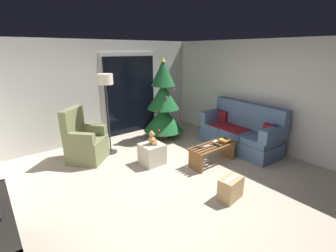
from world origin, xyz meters
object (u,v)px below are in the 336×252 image
remote_black (216,145)px  cardboard_box_taped_mid_floor (231,188)px  christmas_tree (163,104)px  floor_lamp (106,87)px  remote_graphite (199,147)px  armchair (85,142)px  ottoman (152,154)px  book_stack (225,140)px  coffee_table (213,151)px  remote_white (215,141)px  remote_silver (207,146)px  teddy_bear_honey (152,139)px  couch (241,132)px  cell_phone (226,138)px

remote_black → cardboard_box_taped_mid_floor: size_ratio=0.36×
christmas_tree → floor_lamp: bearing=-179.7°
remote_graphite → armchair: 2.39m
ottoman → book_stack: bearing=-32.5°
remote_black → book_stack: bearing=179.8°
coffee_table → remote_graphite: size_ratio=7.05×
coffee_table → remote_white: 0.23m
remote_silver → floor_lamp: (-1.25, 1.80, 1.09)m
remote_graphite → teddy_bear_honey: size_ratio=0.55×
remote_graphite → cardboard_box_taped_mid_floor: size_ratio=0.36×
christmas_tree → armchair: (-2.12, -0.04, -0.53)m
coffee_table → teddy_bear_honey: size_ratio=3.86×
couch → remote_graphite: couch is taller
couch → book_stack: 0.84m
coffee_table → teddy_bear_honey: bearing=142.0°
coffee_table → christmas_tree: bearing=86.6°
cardboard_box_taped_mid_floor → remote_graphite: bearing=70.6°
armchair → floor_lamp: bearing=2.7°
book_stack → cardboard_box_taped_mid_floor: 1.43m
teddy_bear_honey → cardboard_box_taped_mid_floor: teddy_bear_honey is taller
remote_white → cell_phone: cell_phone is taller
remote_black → floor_lamp: size_ratio=0.09×
remote_white → armchair: (-2.17, 1.70, -0.02)m
remote_graphite → ottoman: (-0.66, 0.69, -0.21)m
couch → remote_graphite: size_ratio=12.75×
book_stack → coffee_table: bearing=170.6°
floor_lamp → cardboard_box_taped_mid_floor: size_ratio=4.10×
christmas_tree → cardboard_box_taped_mid_floor: size_ratio=4.83×
book_stack → cardboard_box_taped_mid_floor: (-1.02, -0.95, -0.27)m
christmas_tree → teddy_bear_honey: (-1.09, -1.06, -0.38)m
cell_phone → floor_lamp: bearing=151.6°
teddy_bear_honey → cardboard_box_taped_mid_floor: 1.83m
remote_white → book_stack: bearing=29.7°
remote_black → floor_lamp: 2.61m
book_stack → remote_black: bearing=-177.4°
teddy_bear_honey → remote_graphite: bearing=-46.4°
ottoman → teddy_bear_honey: (0.01, -0.01, 0.33)m
remote_graphite → floor_lamp: (-1.09, 1.73, 1.09)m
floor_lamp → remote_white: bearing=-47.6°
remote_black → remote_graphite: same height
ottoman → couch: bearing=-16.7°
remote_black → remote_white: bearing=-134.7°
coffee_table → cell_phone: bearing=-8.7°
christmas_tree → armchair: size_ratio=1.86×
remote_silver → floor_lamp: size_ratio=0.09×
remote_graphite → floor_lamp: size_ratio=0.09×
remote_black → armchair: armchair is taller
coffee_table → cardboard_box_taped_mid_floor: size_ratio=2.53×
remote_silver → cell_phone: cell_phone is taller
remote_silver → cardboard_box_taped_mid_floor: (-0.55, -1.02, -0.24)m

